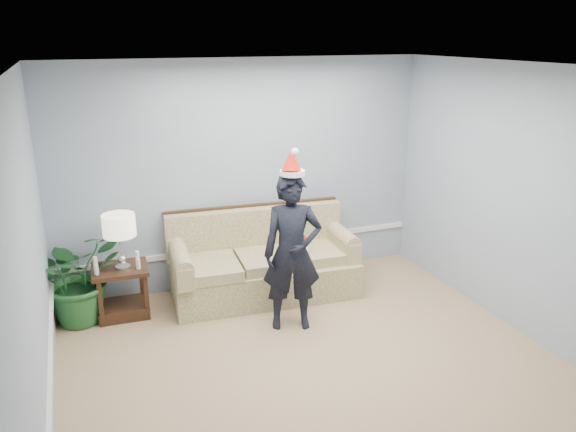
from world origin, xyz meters
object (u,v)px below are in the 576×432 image
(sofa, at_px, (263,265))
(man, at_px, (292,253))
(side_table, at_px, (123,296))
(table_lamp, at_px, (119,228))
(houseplant, at_px, (78,276))
(teddy_bear, at_px, (296,241))

(sofa, relative_size, man, 1.33)
(sofa, xyz_separation_m, side_table, (-1.61, 0.02, -0.13))
(man, bearing_deg, side_table, 167.70)
(side_table, bearing_deg, table_lamp, -55.64)
(side_table, height_order, man, man)
(side_table, xyz_separation_m, table_lamp, (0.03, -0.05, 0.81))
(table_lamp, height_order, houseplant, table_lamp)
(teddy_bear, bearing_deg, table_lamp, 163.28)
(sofa, xyz_separation_m, table_lamp, (-1.58, -0.02, 0.67))
(side_table, relative_size, teddy_bear, 1.62)
(sofa, xyz_separation_m, man, (0.03, -0.86, 0.47))
(side_table, height_order, table_lamp, table_lamp)
(side_table, distance_m, table_lamp, 0.81)
(sofa, xyz_separation_m, houseplant, (-2.03, 0.07, 0.16))
(table_lamp, height_order, teddy_bear, table_lamp)
(sofa, bearing_deg, houseplant, -177.75)
(man, bearing_deg, houseplant, 171.75)
(man, height_order, teddy_bear, man)
(sofa, distance_m, houseplant, 2.04)
(side_table, distance_m, man, 1.96)
(sofa, relative_size, table_lamp, 3.62)
(table_lamp, bearing_deg, side_table, 124.36)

